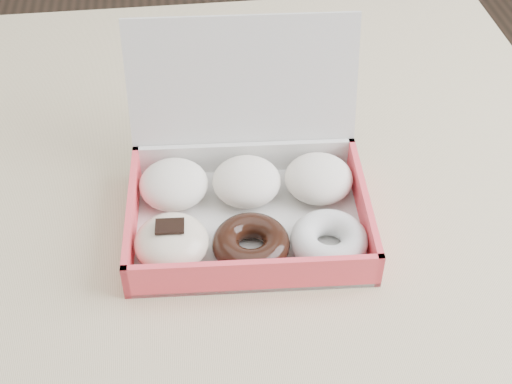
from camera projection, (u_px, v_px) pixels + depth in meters
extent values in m
cube|color=tan|center=(135.00, 164.00, 0.95)|extent=(1.20, 0.80, 0.04)
cylinder|color=tan|center=(417.00, 173.00, 1.51)|extent=(0.05, 0.05, 0.71)
cube|color=silver|center=(249.00, 225.00, 0.84)|extent=(0.29, 0.22, 0.01)
cube|color=#FF434F|center=(254.00, 276.00, 0.75)|extent=(0.28, 0.02, 0.05)
cube|color=silver|center=(245.00, 159.00, 0.90)|extent=(0.28, 0.02, 0.05)
cube|color=#FF434F|center=(132.00, 217.00, 0.82)|extent=(0.02, 0.20, 0.05)
cube|color=#FF434F|center=(363.00, 207.00, 0.83)|extent=(0.02, 0.20, 0.05)
cube|color=silver|center=(243.00, 98.00, 0.86)|extent=(0.28, 0.07, 0.20)
ellipsoid|color=white|center=(174.00, 184.00, 0.85)|extent=(0.09, 0.09, 0.05)
ellipsoid|color=white|center=(247.00, 181.00, 0.86)|extent=(0.09, 0.09, 0.05)
ellipsoid|color=white|center=(319.00, 178.00, 0.86)|extent=(0.09, 0.09, 0.05)
ellipsoid|color=beige|center=(172.00, 242.00, 0.78)|extent=(0.09, 0.09, 0.05)
cube|color=black|center=(170.00, 226.00, 0.76)|extent=(0.03, 0.02, 0.00)
torus|color=black|center=(251.00, 244.00, 0.79)|extent=(0.09, 0.09, 0.03)
torus|color=white|center=(329.00, 240.00, 0.79)|extent=(0.09, 0.09, 0.03)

